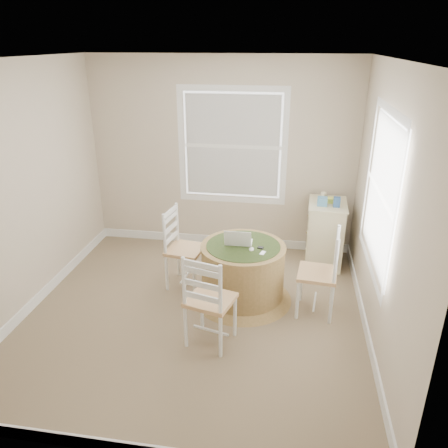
# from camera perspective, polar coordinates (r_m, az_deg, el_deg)

# --- Properties ---
(room) EXTENTS (3.64, 3.64, 2.64)m
(room) POSITION_cam_1_polar(r_m,az_deg,el_deg) (4.38, -1.68, 3.56)
(room) COLOR #837253
(room) RESTS_ON ground
(round_table) EXTENTS (1.12, 1.12, 0.67)m
(round_table) POSITION_cam_1_polar(r_m,az_deg,el_deg) (4.93, 2.47, -6.02)
(round_table) COLOR #A47F49
(round_table) RESTS_ON ground
(chair_left) EXTENTS (0.45, 0.47, 0.95)m
(chair_left) POSITION_cam_1_polar(r_m,az_deg,el_deg) (5.17, -5.06, -3.30)
(chair_left) COLOR white
(chair_left) RESTS_ON ground
(chair_near) EXTENTS (0.51, 0.49, 0.95)m
(chair_near) POSITION_cam_1_polar(r_m,az_deg,el_deg) (4.21, -1.79, -9.84)
(chair_near) COLOR white
(chair_near) RESTS_ON ground
(chair_right) EXTENTS (0.44, 0.46, 0.95)m
(chair_right) POSITION_cam_1_polar(r_m,az_deg,el_deg) (4.75, 12.09, -6.28)
(chair_right) COLOR white
(chair_right) RESTS_ON ground
(laptop) EXTENTS (0.29, 0.26, 0.21)m
(laptop) POSITION_cam_1_polar(r_m,az_deg,el_deg) (4.82, 1.92, -2.31)
(laptop) COLOR white
(laptop) RESTS_ON round_table
(mouse) EXTENTS (0.07, 0.10, 0.03)m
(mouse) POSITION_cam_1_polar(r_m,az_deg,el_deg) (4.70, 3.61, -3.31)
(mouse) COLOR white
(mouse) RESTS_ON round_table
(phone) EXTENTS (0.07, 0.10, 0.02)m
(phone) POSITION_cam_1_polar(r_m,az_deg,el_deg) (4.63, 5.08, -3.85)
(phone) COLOR #B7BABF
(phone) RESTS_ON round_table
(keys) EXTENTS (0.07, 0.06, 0.02)m
(keys) POSITION_cam_1_polar(r_m,az_deg,el_deg) (4.74, 4.80, -3.16)
(keys) COLOR black
(keys) RESTS_ON round_table
(corner_chest) EXTENTS (0.51, 0.66, 0.85)m
(corner_chest) POSITION_cam_1_polar(r_m,az_deg,el_deg) (5.83, 13.04, -1.23)
(corner_chest) COLOR beige
(corner_chest) RESTS_ON ground
(tissue_box) EXTENTS (0.12, 0.12, 0.10)m
(tissue_box) POSITION_cam_1_polar(r_m,az_deg,el_deg) (5.55, 12.63, 2.88)
(tissue_box) COLOR #5393BF
(tissue_box) RESTS_ON corner_chest
(box_yellow) EXTENTS (0.15, 0.11, 0.06)m
(box_yellow) POSITION_cam_1_polar(r_m,az_deg,el_deg) (5.69, 13.79, 3.05)
(box_yellow) COLOR #E1EE54
(box_yellow) RESTS_ON corner_chest
(box_blue) EXTENTS (0.08, 0.08, 0.12)m
(box_blue) POSITION_cam_1_polar(r_m,az_deg,el_deg) (5.54, 14.63, 2.75)
(box_blue) COLOR #325C96
(box_blue) RESTS_ON corner_chest
(cup_cream) EXTENTS (0.07, 0.07, 0.09)m
(cup_cream) POSITION_cam_1_polar(r_m,az_deg,el_deg) (5.80, 12.81, 3.69)
(cup_cream) COLOR beige
(cup_cream) RESTS_ON corner_chest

